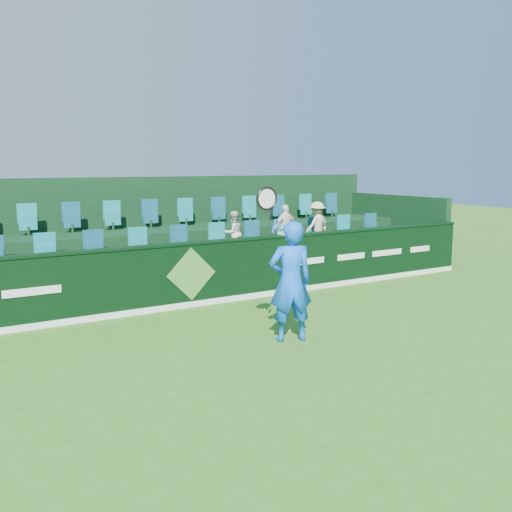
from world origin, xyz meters
TOP-DOWN VIEW (x-y plane):
  - ground at (0.00, 0.00)m, footprint 60.00×60.00m
  - sponsor_hoarding at (0.00, 4.00)m, footprint 16.00×0.25m
  - stand_tier_front at (0.00, 5.10)m, footprint 16.00×2.00m
  - stand_tier_back at (0.00, 7.00)m, footprint 16.00×1.80m
  - stand_rear at (0.00, 7.44)m, footprint 16.00×4.10m
  - seat_row_front at (0.00, 5.50)m, footprint 13.50×0.50m
  - seat_row_back at (0.00, 7.30)m, footprint 13.50×0.50m
  - tennis_player at (0.43, 0.97)m, footprint 1.19×0.69m
  - spectator_left at (1.69, 5.12)m, footprint 0.53×0.42m
  - spectator_middle at (3.20, 5.12)m, footprint 0.67×0.29m
  - spectator_right at (4.18, 5.12)m, footprint 0.84×0.59m
  - towel at (2.49, 4.00)m, footprint 0.40×0.26m
  - drinks_bottle at (2.73, 4.00)m, footprint 0.07×0.07m

SIDE VIEW (x-z plane):
  - ground at x=0.00m, z-range 0.00..0.00m
  - stand_tier_front at x=0.00m, z-range 0.00..0.80m
  - stand_tier_back at x=0.00m, z-range 0.00..1.30m
  - sponsor_hoarding at x=0.00m, z-range 0.00..1.35m
  - tennis_player at x=0.43m, z-range -0.30..2.34m
  - seat_row_front at x=0.00m, z-range 0.80..1.40m
  - stand_rear at x=0.00m, z-range -0.08..2.52m
  - spectator_left at x=1.69m, z-range 0.80..1.84m
  - spectator_middle at x=3.20m, z-range 0.80..1.94m
  - towel at x=2.49m, z-range 1.35..1.41m
  - spectator_right at x=4.18m, z-range 0.80..1.97m
  - drinks_bottle at x=2.73m, z-range 1.35..1.56m
  - seat_row_back at x=0.00m, z-range 1.30..1.90m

